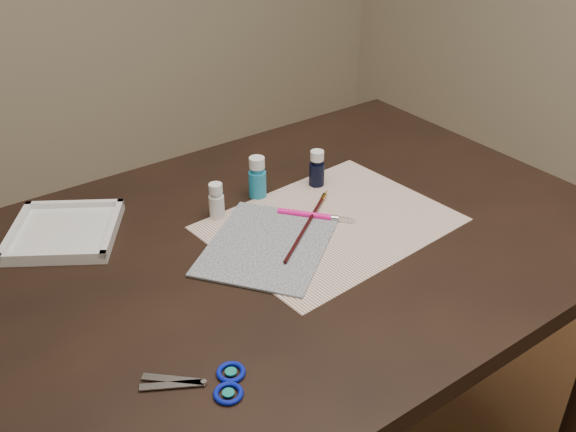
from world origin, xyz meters
TOP-DOWN VIEW (x-y plane):
  - table at (0.00, 0.00)m, footprint 1.30×0.90m
  - paper at (0.10, -0.01)m, footprint 0.49×0.39m
  - canvas at (-0.05, -0.00)m, footprint 0.35×0.34m
  - paint_bottle_white at (-0.07, 0.15)m, footprint 0.04×0.04m
  - paint_bottle_cyan at (0.04, 0.17)m, footprint 0.04×0.04m
  - paint_bottle_navy at (0.18, 0.14)m, footprint 0.04×0.04m
  - paintbrush at (0.06, 0.01)m, footprint 0.24×0.18m
  - craft_knife at (0.09, 0.02)m, footprint 0.12×0.14m
  - scissors at (-0.34, -0.24)m, footprint 0.19×0.16m
  - palette_tray at (-0.35, 0.26)m, footprint 0.28×0.28m

SIDE VIEW (x-z plane):
  - table at x=0.00m, z-range 0.00..0.75m
  - paper at x=0.10m, z-range 0.75..0.75m
  - canvas at x=-0.05m, z-range 0.75..0.76m
  - scissors at x=-0.34m, z-range 0.75..0.76m
  - craft_knife at x=0.09m, z-range 0.75..0.77m
  - paintbrush at x=0.06m, z-range 0.76..0.77m
  - palette_tray at x=-0.35m, z-range 0.75..0.77m
  - paint_bottle_white at x=-0.07m, z-range 0.75..0.83m
  - paint_bottle_navy at x=0.18m, z-range 0.75..0.83m
  - paint_bottle_cyan at x=0.04m, z-range 0.75..0.84m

